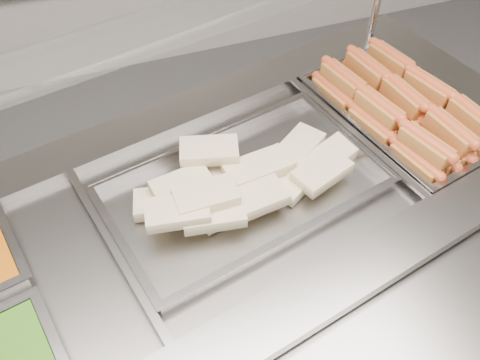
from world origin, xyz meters
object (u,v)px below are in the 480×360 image
object	(u,v)px
steam_counter	(227,287)
pan_wraps	(243,191)
sneeze_guard	(169,27)
pan_hotdogs	(401,118)

from	to	relation	value
steam_counter	pan_wraps	bearing A→B (deg)	12.94
sneeze_guard	pan_hotdogs	world-z (taller)	sneeze_guard
steam_counter	pan_wraps	distance (m)	0.46
steam_counter	pan_hotdogs	bearing A→B (deg)	12.94
pan_hotdogs	pan_wraps	xyz separation A→B (m)	(-0.60, -0.14, 0.02)
pan_hotdogs	pan_wraps	distance (m)	0.61
sneeze_guard	steam_counter	bearing A→B (deg)	-77.05
steam_counter	pan_hotdogs	distance (m)	0.81
sneeze_guard	pan_wraps	distance (m)	0.49
sneeze_guard	pan_hotdogs	bearing A→B (deg)	-6.34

